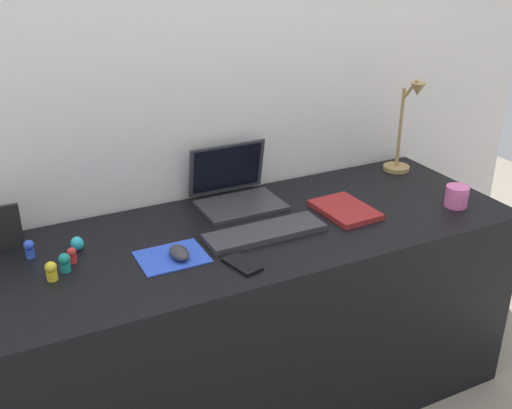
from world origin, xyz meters
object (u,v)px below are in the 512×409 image
Objects in this scene: desk_lamp at (406,130)px; toy_figurine_teal at (65,262)px; laptop at (235,188)px; toy_figurine_yellow at (51,271)px; mouse at (179,253)px; toy_figurine_blue at (29,248)px; cell_phone at (242,264)px; toy_figurine_red at (72,255)px; coffee_mug at (457,196)px; picture_frame at (1,229)px; keyboard at (265,232)px; toy_figurine_cyan at (77,244)px; notebook_pad at (345,210)px.

desk_lamp is 1.44m from toy_figurine_teal.
toy_figurine_yellow is (-0.71, -0.27, -0.02)m from laptop.
mouse is 1.60× the size of toy_figurine_blue.
toy_figurine_teal is (-0.49, 0.20, 0.03)m from cell_phone.
toy_figurine_red is at bearing -39.19° from toy_figurine_blue.
desk_lamp is at bearing 9.88° from cell_phone.
toy_figurine_blue is (-0.75, -0.10, -0.02)m from laptop.
picture_frame is at bearing 165.77° from coffee_mug.
keyboard is 8.93× the size of toy_figurine_cyan.
coffee_mug is at bearing -96.11° from desk_lamp.
keyboard is 1.02× the size of desk_lamp.
toy_figurine_yellow reaches higher than cell_phone.
toy_figurine_cyan is at bearing 168.80° from notebook_pad.
laptop reaches higher than coffee_mug.
toy_figurine_blue is at bearing 152.53° from mouse.
laptop is 0.30m from keyboard.
notebook_pad is at bearing 0.35° from toy_figurine_yellow.
toy_figurine_cyan is (0.10, 0.15, -0.01)m from toy_figurine_yellow.
picture_frame is at bearing 126.30° from toy_figurine_blue.
picture_frame is (-0.81, -0.01, 0.02)m from laptop.
desk_lamp is 1.67× the size of notebook_pad.
keyboard is 3.20× the size of cell_phone.
toy_figurine_red is at bearing -163.15° from laptop.
coffee_mug is at bearing -8.73° from toy_figurine_red.
notebook_pad is at bearing 6.34° from cell_phone.
toy_figurine_yellow is at bearing 172.83° from mouse.
keyboard is at bearing 171.73° from coffee_mug.
toy_figurine_yellow is at bearing -159.24° from laptop.
desk_lamp is 4.79× the size of coffee_mug.
coffee_mug reaches higher than toy_figurine_cyan.
toy_figurine_teal is (-0.98, 0.03, 0.02)m from notebook_pad.
coffee_mug is 1.36m from toy_figurine_red.
desk_lamp reaches higher than toy_figurine_cyan.
toy_figurine_teal is at bearing 143.59° from cell_phone.
laptop is 5.87× the size of toy_figurine_red.
laptop is at bearing 0.87° from picture_frame.
desk_lamp is 1.51m from toy_figurine_blue.
toy_figurine_teal is at bearing 166.55° from mouse.
keyboard is at bearing -9.28° from toy_figurine_red.
keyboard is at bearing -19.54° from picture_frame.
toy_figurine_teal is (-1.38, 0.16, -0.01)m from coffee_mug.
coffee_mug reaches higher than cell_phone.
toy_figurine_yellow is at bearing -133.97° from toy_figurine_red.
toy_figurine_yellow is (-1.46, -0.23, -0.16)m from desk_lamp.
picture_frame is at bearing 111.94° from toy_figurine_yellow.
mouse is at bearing -177.60° from notebook_pad.
keyboard is 0.61m from toy_figurine_cyan.
toy_figurine_red is at bearing 171.27° from coffee_mug.
toy_figurine_blue and toy_figurine_teal have the same top height.
picture_frame reaches higher than toy_figurine_yellow.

